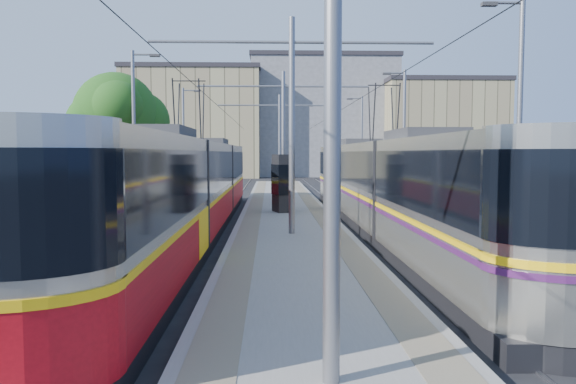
{
  "coord_description": "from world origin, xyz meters",
  "views": [
    {
      "loc": [
        -0.7,
        -10.31,
        2.95
      ],
      "look_at": [
        -0.09,
        8.96,
        1.6
      ],
      "focal_mm": 35.0,
      "sensor_mm": 36.0,
      "label": 1
    }
  ],
  "objects": [
    {
      "name": "ground",
      "position": [
        0.0,
        0.0,
        0.0
      ],
      "size": [
        160.0,
        160.0,
        0.0
      ],
      "primitive_type": "plane",
      "color": "black",
      "rests_on": "ground"
    },
    {
      "name": "platform",
      "position": [
        0.0,
        17.0,
        0.15
      ],
      "size": [
        4.0,
        50.0,
        0.3
      ],
      "primitive_type": "cube",
      "color": "gray",
      "rests_on": "ground"
    },
    {
      "name": "tactile_strip_left",
      "position": [
        -1.45,
        17.0,
        0.3
      ],
      "size": [
        0.7,
        50.0,
        0.01
      ],
      "primitive_type": "cube",
      "color": "gray",
      "rests_on": "platform"
    },
    {
      "name": "tactile_strip_right",
      "position": [
        1.45,
        17.0,
        0.3
      ],
      "size": [
        0.7,
        50.0,
        0.01
      ],
      "primitive_type": "cube",
      "color": "gray",
      "rests_on": "platform"
    },
    {
      "name": "rails",
      "position": [
        0.0,
        17.0,
        0.02
      ],
      "size": [
        8.71,
        70.0,
        0.03
      ],
      "color": "gray",
      "rests_on": "ground"
    },
    {
      "name": "track_arrow",
      "position": [
        -3.6,
        -3.0,
        0.01
      ],
      "size": [
        1.2,
        5.0,
        0.01
      ],
      "primitive_type": "cube",
      "color": "silver",
      "rests_on": "ground"
    },
    {
      "name": "tram_left",
      "position": [
        -3.6,
        9.94,
        1.71
      ],
      "size": [
        2.43,
        29.66,
        5.5
      ],
      "color": "black",
      "rests_on": "ground"
    },
    {
      "name": "tram_right",
      "position": [
        3.6,
        11.0,
        1.86
      ],
      "size": [
        2.43,
        28.61,
        5.5
      ],
      "color": "black",
      "rests_on": "ground"
    },
    {
      "name": "catenary",
      "position": [
        0.0,
        14.15,
        4.52
      ],
      "size": [
        9.2,
        70.0,
        7.0
      ],
      "color": "slate",
      "rests_on": "platform"
    },
    {
      "name": "street_lamps",
      "position": [
        -0.0,
        21.0,
        4.18
      ],
      "size": [
        15.18,
        38.22,
        8.0
      ],
      "color": "slate",
      "rests_on": "ground"
    },
    {
      "name": "shelter",
      "position": [
        -0.16,
        14.81,
        1.65
      ],
      "size": [
        1.01,
        1.32,
        2.58
      ],
      "rotation": [
        0.0,
        0.0,
        0.28
      ],
      "color": "black",
      "rests_on": "platform"
    },
    {
      "name": "tree",
      "position": [
        -8.66,
        20.36,
        4.89
      ],
      "size": [
        4.98,
        4.6,
        7.23
      ],
      "color": "#382314",
      "rests_on": "ground"
    },
    {
      "name": "building_left",
      "position": [
        -10.0,
        60.0,
        6.58
      ],
      "size": [
        16.32,
        12.24,
        13.15
      ],
      "color": "#9B9169",
      "rests_on": "ground"
    },
    {
      "name": "building_centre",
      "position": [
        6.0,
        64.0,
        7.54
      ],
      "size": [
        18.36,
        14.28,
        15.06
      ],
      "color": "gray",
      "rests_on": "ground"
    },
    {
      "name": "building_right",
      "position": [
        20.0,
        58.0,
        5.86
      ],
      "size": [
        14.28,
        10.2,
        11.69
      ],
      "color": "#9B9169",
      "rests_on": "ground"
    }
  ]
}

